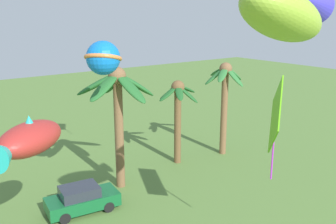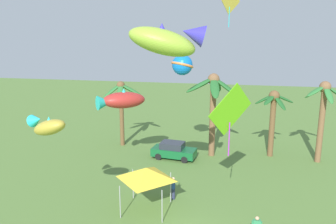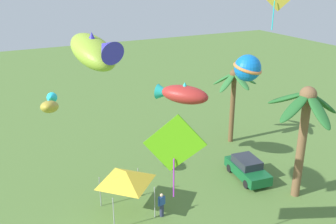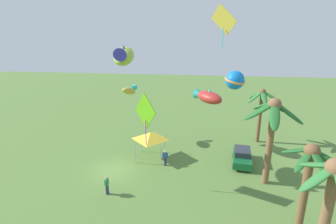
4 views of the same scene
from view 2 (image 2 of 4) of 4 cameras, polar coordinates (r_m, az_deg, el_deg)
The scene contains 13 objects.
palm_tree_0 at distance 30.05m, azimuth 7.59°, elevation 2.91°, with size 4.93×4.91×7.61m.
palm_tree_1 at distance 31.23m, azimuth 24.89°, elevation 1.08°, with size 3.47×3.52×7.14m.
palm_tree_2 at distance 33.14m, azimuth -8.00°, elevation 2.45°, with size 3.93×3.84×6.51m.
palm_tree_3 at distance 31.36m, azimuth 17.49°, elevation 0.44°, with size 3.43×3.35×6.11m.
parked_car_0 at distance 30.28m, azimuth 0.95°, elevation -6.56°, with size 4.08×2.16×1.51m.
spectator_0 at distance 23.16m, azimuth 0.90°, elevation -12.81°, with size 0.31×0.54×1.59m.
festival_tent at distance 21.24m, azimuth -3.73°, elevation -10.41°, with size 2.86×2.86×2.85m.
kite_diamond_0 at distance 25.20m, azimuth 10.49°, elevation 18.33°, with size 1.40×1.70×2.98m.
kite_fish_1 at distance 26.49m, azimuth -7.97°, elevation 2.01°, with size 3.94×3.63×1.63m.
kite_ball_2 at distance 27.07m, azimuth 2.46°, elevation 8.03°, with size 2.57×2.57×1.66m.
kite_diamond_3 at distance 19.91m, azimuth 10.57°, elevation 0.22°, with size 2.43×2.17×4.45m.
kite_fish_4 at distance 17.26m, azimuth -0.26°, elevation 12.15°, with size 4.25×2.26×2.13m.
kite_fish_5 at distance 18.89m, azimuth -19.85°, elevation -2.27°, with size 2.74×1.75×1.41m.
Camera 2 is at (2.30, -15.71, 10.91)m, focal length 35.76 mm.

